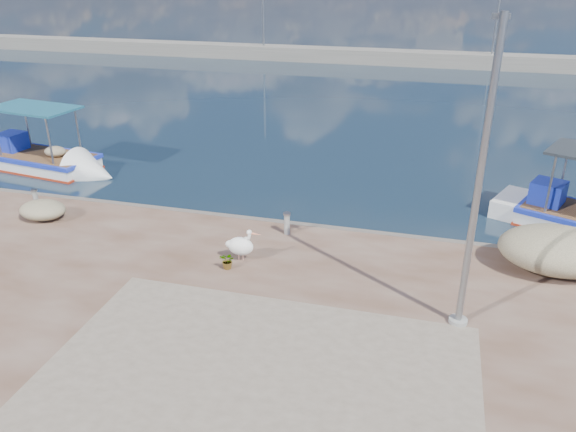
# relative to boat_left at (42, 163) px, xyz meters

# --- Properties ---
(ground) EXTENTS (1400.00, 1400.00, 0.00)m
(ground) POSITION_rel_boat_left_xyz_m (12.49, -8.67, -0.25)
(ground) COLOR #162635
(ground) RESTS_ON ground
(quay_patch) EXTENTS (9.00, 7.00, 0.01)m
(quay_patch) POSITION_rel_boat_left_xyz_m (13.49, -11.67, 0.25)
(quay_patch) COLOR gray
(quay_patch) RESTS_ON quay
(breakwater) EXTENTS (120.00, 2.20, 7.50)m
(breakwater) POSITION_rel_boat_left_xyz_m (12.48, 31.33, 0.35)
(breakwater) COLOR gray
(breakwater) RESTS_ON ground
(boat_left) EXTENTS (6.87, 3.06, 3.19)m
(boat_left) POSITION_rel_boat_left_xyz_m (0.00, 0.00, 0.00)
(boat_left) COLOR white
(boat_left) RESTS_ON ground
(pelican) EXTENTS (1.02, 0.52, 0.98)m
(pelican) POSITION_rel_boat_left_xyz_m (11.53, -6.47, 0.71)
(pelican) COLOR tan
(pelican) RESTS_ON quay
(lamp_post) EXTENTS (0.44, 0.96, 7.00)m
(lamp_post) POSITION_rel_boat_left_xyz_m (17.52, -8.00, 3.55)
(lamp_post) COLOR gray
(lamp_post) RESTS_ON quay
(bollard_near) EXTENTS (0.24, 0.24, 0.72)m
(bollard_near) POSITION_rel_boat_left_xyz_m (12.35, -4.49, 0.64)
(bollard_near) COLOR gray
(bollard_near) RESTS_ON quay
(bollard_far) EXTENTS (0.22, 0.22, 0.67)m
(bollard_far) POSITION_rel_boat_left_xyz_m (3.37, -4.72, 0.61)
(bollard_far) COLOR gray
(bollard_far) RESTS_ON quay
(potted_plant) EXTENTS (0.53, 0.49, 0.49)m
(potted_plant) POSITION_rel_boat_left_xyz_m (11.33, -7.03, 0.49)
(potted_plant) COLOR #33722D
(potted_plant) RESTS_ON quay
(net_pile_c) EXTENTS (3.14, 2.24, 1.23)m
(net_pile_c) POSITION_rel_boat_left_xyz_m (20.12, -4.76, 0.87)
(net_pile_c) COLOR #B6AD87
(net_pile_c) RESTS_ON quay
(net_pile_b) EXTENTS (1.56, 1.22, 0.61)m
(net_pile_b) POSITION_rel_boat_left_xyz_m (4.20, -5.46, 0.55)
(net_pile_b) COLOR #B6AD87
(net_pile_b) RESTS_ON quay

